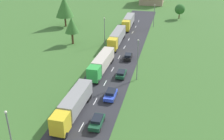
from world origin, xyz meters
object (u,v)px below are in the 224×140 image
car_third (111,94)px  car_fifth (128,56)px  tree_oak (64,7)px  tree_birch (72,25)px  lamppost_lead (10,135)px  lamppost_fourth (154,15)px  lamppost_third (104,29)px  truck_fourth (128,21)px  car_second (97,122)px  truck_second (101,63)px  car_fourth (121,74)px  tree_maple (180,9)px  truck_third (117,37)px  lamppost_second (138,58)px  truck_lead (73,104)px

car_third → car_fifth: 18.93m
tree_oak → tree_birch: bearing=-61.7°
car_fifth → lamppost_lead: (-8.52, -37.77, 3.76)m
car_fifth → lamppost_fourth: size_ratio=0.51×
lamppost_third → tree_birch: 9.26m
truck_fourth → car_second: 55.47m
truck_second → car_fourth: size_ratio=3.31×
car_fourth → tree_birch: 25.43m
car_third → lamppost_fourth: bearing=85.9°
car_second → tree_maple: bearing=80.3°
tree_maple → lamppost_third: bearing=-121.2°
car_fifth → lamppost_third: 13.32m
car_fourth → truck_second: bearing=160.1°
truck_third → lamppost_fourth: 21.52m
car_second → lamppost_fourth: 57.83m
car_third → lamppost_fourth: lamppost_fourth is taller
car_fifth → tree_oak: tree_oak is taller
lamppost_third → tree_maple: (20.59, 33.93, -0.78)m
tree_maple → truck_third: bearing=-117.3°
tree_oak → lamppost_lead: bearing=-74.0°
tree_maple → car_fifth: bearing=-105.5°
car_fourth → tree_oak: tree_oak is taller
truck_third → tree_maple: (17.15, 33.17, 1.45)m
car_second → tree_oak: bearing=116.9°
car_fourth → lamppost_second: 5.49m
truck_second → car_second: 20.19m
tree_birch → tree_maple: tree_birch is taller
truck_lead → truck_second: bearing=89.5°
truck_second → truck_fourth: bearing=90.3°
car_fifth → car_second: bearing=-90.2°
truck_fourth → tree_maple: size_ratio=2.32×
car_second → lamppost_lead: (-8.43, -10.11, 3.76)m
truck_third → tree_maple: tree_maple is taller
lamppost_lead → tree_maple: lamppost_lead is taller
tree_maple → lamppost_lead: bearing=-104.2°
car_third → tree_maple: 63.66m
truck_fourth → lamppost_third: size_ratio=1.63×
car_second → tree_maple: tree_maple is taller
truck_second → truck_fourth: (-0.17, 35.63, 0.09)m
tree_oak → tree_birch: 18.40m
truck_lead → tree_maple: tree_maple is taller
truck_third → truck_fourth: truck_fourth is taller
car_fourth → tree_oak: bearing=128.1°
car_second → truck_lead: bearing=156.8°
truck_second → truck_third: size_ratio=0.94×
lamppost_third → truck_fourth: bearing=78.4°
tree_birch → truck_lead: bearing=-69.1°
car_third → lamppost_fourth: size_ratio=0.53×
car_fourth → lamppost_lead: size_ratio=0.50×
truck_lead → car_third: size_ratio=3.20×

